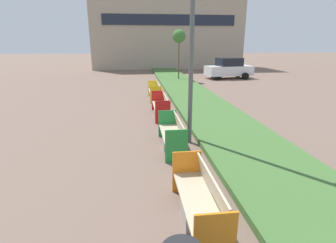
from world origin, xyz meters
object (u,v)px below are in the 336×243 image
(sapling_tree_far, at_px, (179,37))
(parked_car_distant, at_px, (229,68))
(bench_green_frame, at_px, (173,137))
(bench_orange_frame, at_px, (200,204))
(bench_red_frame, at_px, (161,108))
(bench_yellow_frame, at_px, (155,93))

(sapling_tree_far, relative_size, parked_car_distant, 0.96)
(bench_green_frame, distance_m, parked_car_distant, 17.60)
(bench_orange_frame, xyz_separation_m, sapling_tree_far, (2.57, 18.47, 3.26))
(bench_orange_frame, height_order, bench_red_frame, same)
(bench_red_frame, height_order, bench_yellow_frame, same)
(bench_orange_frame, relative_size, parked_car_distant, 0.49)
(bench_green_frame, bearing_deg, bench_yellow_frame, 89.99)
(sapling_tree_far, distance_m, parked_car_distant, 5.63)
(bench_orange_frame, distance_m, parked_car_distant, 20.88)
(bench_orange_frame, bearing_deg, parked_car_distant, 69.26)
(sapling_tree_far, bearing_deg, bench_orange_frame, -97.93)
(bench_yellow_frame, relative_size, sapling_tree_far, 0.54)
(bench_red_frame, bearing_deg, bench_green_frame, -90.04)
(bench_red_frame, xyz_separation_m, parked_car_distant, (7.39, 12.19, 0.54))
(bench_green_frame, distance_m, bench_yellow_frame, 7.43)
(bench_orange_frame, bearing_deg, bench_yellow_frame, 89.99)
(bench_yellow_frame, bearing_deg, bench_orange_frame, -90.01)
(bench_green_frame, distance_m, sapling_tree_far, 15.48)
(bench_green_frame, xyz_separation_m, sapling_tree_far, (2.57, 14.91, 3.26))
(bench_orange_frame, relative_size, bench_red_frame, 0.92)
(bench_green_frame, height_order, bench_yellow_frame, same)
(bench_orange_frame, relative_size, bench_yellow_frame, 0.95)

